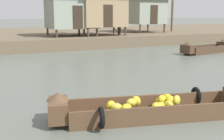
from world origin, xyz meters
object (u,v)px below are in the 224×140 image
(fishing_skiff_distant, at_px, (206,49))
(stilt_house_right, at_px, (145,10))
(stilt_house_mid_left, at_px, (71,11))
(vendor_person, at_px, (119,24))
(stilt_house_mid_right, at_px, (102,10))
(banana_boat, at_px, (153,107))

(fishing_skiff_distant, height_order, stilt_house_right, stilt_house_right)
(fishing_skiff_distant, xyz_separation_m, stilt_house_right, (1.00, 9.88, 2.71))
(stilt_house_mid_left, distance_m, stilt_house_right, 8.39)
(vendor_person, bearing_deg, fishing_skiff_distant, -66.69)
(stilt_house_mid_right, bearing_deg, banana_boat, -108.71)
(banana_boat, distance_m, fishing_skiff_distant, 13.73)
(banana_boat, xyz_separation_m, stilt_house_mid_right, (5.60, 16.53, 2.72))
(vendor_person, bearing_deg, stilt_house_right, 32.16)
(stilt_house_right, bearing_deg, banana_boat, -120.81)
(banana_boat, bearing_deg, stilt_house_mid_right, 71.29)
(stilt_house_mid_left, relative_size, stilt_house_mid_right, 1.00)
(stilt_house_mid_left, height_order, stilt_house_right, stilt_house_right)
(stilt_house_mid_right, relative_size, stilt_house_right, 1.10)
(banana_boat, relative_size, vendor_person, 3.31)
(banana_boat, height_order, fishing_skiff_distant, fishing_skiff_distant)
(fishing_skiff_distant, relative_size, stilt_house_right, 1.08)
(stilt_house_mid_right, bearing_deg, fishing_skiff_distant, -57.71)
(banana_boat, bearing_deg, vendor_person, 66.33)
(stilt_house_mid_right, bearing_deg, stilt_house_mid_left, 165.20)
(fishing_skiff_distant, bearing_deg, vendor_person, 113.31)
(stilt_house_right, relative_size, vendor_person, 2.43)
(banana_boat, relative_size, stilt_house_mid_right, 1.24)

